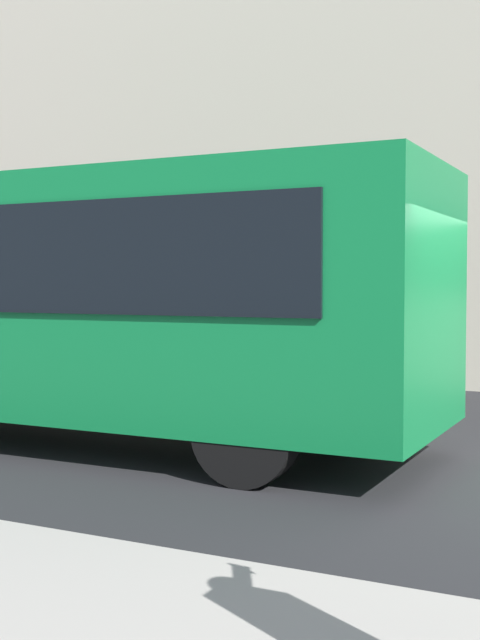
# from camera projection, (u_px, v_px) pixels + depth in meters

# --- Properties ---
(red_bus) EXTENTS (9.05, 2.54, 3.08)m
(red_bus) POSITION_uv_depth(u_px,v_px,m) (56.00, 297.00, 9.74)
(red_bus) COLOR #0F7238
(red_bus) RESTS_ON ground_plane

